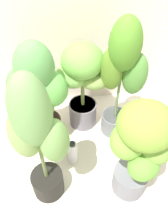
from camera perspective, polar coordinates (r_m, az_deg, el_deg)
name	(u,v)px	position (r m, az deg, el deg)	size (l,w,h in m)	color
ground_plane	(88,176)	(1.71, 1.00, -15.92)	(8.00, 8.00, 0.00)	silver
potted_plant_front_right	(140,148)	(1.30, 14.02, -8.85)	(0.41, 0.37, 0.78)	slate
potted_plant_back_right	(122,74)	(1.57, 9.69, 9.53)	(0.36, 0.30, 0.99)	slate
potted_plant_front_left	(38,140)	(1.20, -11.67, -6.87)	(0.37, 0.28, 1.00)	black
potted_plant_back_center	(83,79)	(1.70, -0.38, 8.26)	(0.49, 0.37, 0.76)	slate
potted_plant_back_left	(39,93)	(1.57, -11.40, 4.75)	(0.47, 0.37, 0.88)	#33211C
floor_fan	(164,116)	(1.77, 19.57, -0.88)	(0.32, 0.32, 0.43)	#252522
nutrient_bottle	(73,152)	(1.70, -2.88, -10.20)	(0.07, 0.07, 0.22)	white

